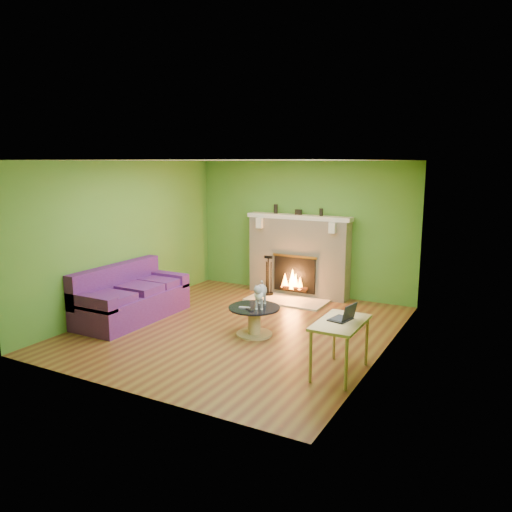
{
  "coord_description": "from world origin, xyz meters",
  "views": [
    {
      "loc": [
        3.81,
        -6.45,
        2.58
      ],
      "look_at": [
        0.1,
        0.4,
        1.1
      ],
      "focal_mm": 35.0,
      "sensor_mm": 36.0,
      "label": 1
    }
  ],
  "objects_px": {
    "sofa": "(130,298)",
    "coffee_table": "(254,319)",
    "cat": "(261,294)",
    "desk": "(340,328)"
  },
  "relations": [
    {
      "from": "sofa",
      "to": "desk",
      "type": "distance_m",
      "value": 3.84
    },
    {
      "from": "sofa",
      "to": "desk",
      "type": "bearing_deg",
      "value": -6.9
    },
    {
      "from": "desk",
      "to": "sofa",
      "type": "bearing_deg",
      "value": 173.1
    },
    {
      "from": "coffee_table",
      "to": "cat",
      "type": "xyz_separation_m",
      "value": [
        0.08,
        0.05,
        0.39
      ]
    },
    {
      "from": "coffee_table",
      "to": "cat",
      "type": "bearing_deg",
      "value": 32.01
    },
    {
      "from": "sofa",
      "to": "cat",
      "type": "relative_size",
      "value": 3.1
    },
    {
      "from": "sofa",
      "to": "coffee_table",
      "type": "xyz_separation_m",
      "value": [
        2.22,
        0.26,
        -0.09
      ]
    },
    {
      "from": "sofa",
      "to": "desk",
      "type": "relative_size",
      "value": 2.18
    },
    {
      "from": "sofa",
      "to": "desk",
      "type": "xyz_separation_m",
      "value": [
        3.81,
        -0.46,
        0.25
      ]
    },
    {
      "from": "coffee_table",
      "to": "desk",
      "type": "relative_size",
      "value": 0.85
    }
  ]
}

